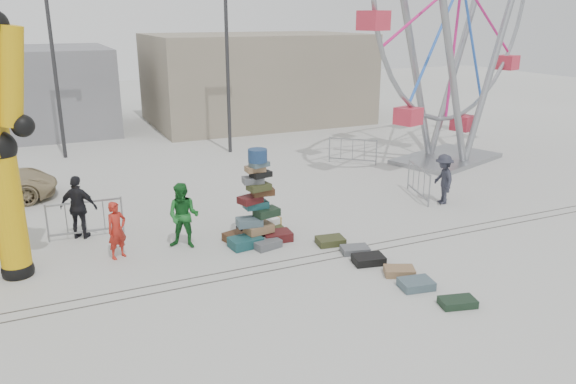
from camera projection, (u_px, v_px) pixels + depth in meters
name	position (u px, v px, depth m)	size (l,w,h in m)	color
ground	(286.00, 280.00, 13.38)	(90.00, 90.00, 0.00)	#9E9E99
track_line_near	(276.00, 270.00, 13.90)	(40.00, 0.04, 0.01)	#47443F
track_line_far	(270.00, 264.00, 14.24)	(40.00, 0.04, 0.01)	#47443F
building_right	(256.00, 78.00, 32.75)	(12.00, 8.00, 5.00)	gray
building_left	(11.00, 91.00, 29.48)	(10.00, 8.00, 4.40)	gray
lamp_post_right	(229.00, 52.00, 24.53)	(1.41, 0.25, 8.00)	#2D2D30
lamp_post_left	(55.00, 54.00, 23.53)	(1.41, 0.25, 8.00)	#2D2D30
suitcase_tower	(257.00, 216.00, 15.45)	(1.85, 1.65, 2.64)	#1A4A4E
ferris_wheel	(460.00, 3.00, 22.33)	(10.78, 4.17, 13.17)	gray
steamer_trunk	(263.00, 226.00, 16.16)	(0.94, 0.54, 0.44)	silver
row_case_0	(330.00, 241.00, 15.43)	(0.75, 0.55, 0.20)	#3A3E1F
row_case_1	(355.00, 250.00, 14.88)	(0.72, 0.49, 0.17)	#5B5E63
row_case_2	(369.00, 259.00, 14.24)	(0.79, 0.53, 0.21)	black
row_case_3	(399.00, 271.00, 13.61)	(0.72, 0.49, 0.19)	#8F6B48
row_case_4	(416.00, 284.00, 12.95)	(0.76, 0.56, 0.20)	#485E68
row_case_5	(458.00, 302.00, 12.16)	(0.78, 0.45, 0.17)	#1A2E1E
barricade_dummy_c	(85.00, 219.00, 15.77)	(2.00, 0.10, 1.10)	gray
barricade_wheel_front	(418.00, 182.00, 19.24)	(2.00, 0.10, 1.10)	gray
barricade_wheel_back	(353.00, 151.00, 23.65)	(2.00, 0.10, 1.10)	gray
pedestrian_red	(117.00, 230.00, 14.39)	(0.56, 0.36, 1.52)	#A32017
pedestrian_green	(183.00, 216.00, 15.01)	(0.87, 0.68, 1.80)	#165B21
pedestrian_black	(79.00, 207.00, 15.63)	(1.07, 0.44, 1.82)	black
pedestrian_grey	(443.00, 179.00, 18.58)	(1.08, 0.62, 1.68)	#242631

